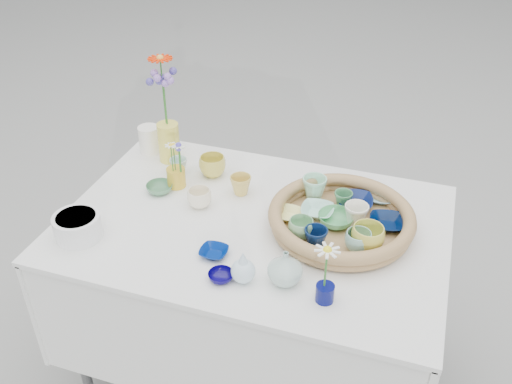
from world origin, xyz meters
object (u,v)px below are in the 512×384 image
(bud_vase_seafoam, at_px, (285,267))
(tall_vase_yellow, at_px, (169,142))
(wicker_tray, at_px, (341,220))
(display_table, at_px, (254,372))

(bud_vase_seafoam, height_order, tall_vase_yellow, tall_vase_yellow)
(wicker_tray, xyz_separation_m, tall_vase_yellow, (-0.72, 0.23, 0.04))
(display_table, xyz_separation_m, wicker_tray, (0.28, 0.05, 0.80))
(wicker_tray, bearing_deg, display_table, -169.88)
(display_table, relative_size, bud_vase_seafoam, 11.79)
(display_table, relative_size, wicker_tray, 2.66)
(wicker_tray, distance_m, bud_vase_seafoam, 0.31)
(wicker_tray, height_order, tall_vase_yellow, tall_vase_yellow)
(bud_vase_seafoam, relative_size, tall_vase_yellow, 0.69)
(wicker_tray, xyz_separation_m, bud_vase_seafoam, (-0.10, -0.30, 0.01))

